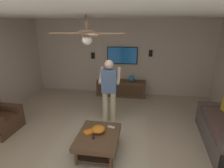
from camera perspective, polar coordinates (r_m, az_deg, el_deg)
name	(u,v)px	position (r m, az deg, el deg)	size (l,w,h in m)	color
ground_plane	(102,149)	(3.99, -3.20, -19.79)	(7.93, 7.93, 0.00)	tan
wall_back_tv	(121,58)	(6.55, 2.84, 8.24)	(0.10, 6.42, 2.62)	#BCA893
ceiling_slab	(99,10)	(3.14, -4.12, 22.06)	(6.81, 6.42, 0.10)	white
area_rug	(101,145)	(4.10, -3.54, -18.50)	(2.90, 1.98, 0.01)	tan
coffee_table	(98,139)	(3.77, -4.31, -16.78)	(1.00, 0.80, 0.40)	#513823
media_console	(121,88)	(6.49, 2.83, -1.31)	(0.45, 1.70, 0.55)	#513823
tv	(122,55)	(6.44, 3.23, 8.92)	(0.05, 1.06, 0.60)	black
person_standing	(109,87)	(4.59, -0.90, -1.10)	(0.55, 0.55, 1.64)	#C6B793
bowl	(98,129)	(3.75, -4.27, -13.95)	(0.27, 0.27, 0.12)	orange
remote_white	(111,127)	(3.91, -0.25, -13.28)	(0.15, 0.04, 0.02)	white
remote_black	(93,136)	(3.65, -5.85, -15.98)	(0.15, 0.04, 0.02)	black
book	(90,132)	(3.77, -6.97, -14.65)	(0.22, 0.16, 0.04)	orange
vase_round	(132,78)	(6.32, 6.16, 1.73)	(0.22, 0.22, 0.22)	teal
wall_speaker_left	(151,53)	(6.41, 12.01, 9.39)	(0.06, 0.12, 0.22)	black
wall_speaker_right	(93,56)	(6.65, -5.97, 8.82)	(0.06, 0.12, 0.22)	black
ceiling_fan	(87,35)	(3.00, -7.89, 14.87)	(1.13, 1.20, 0.46)	#4C3828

